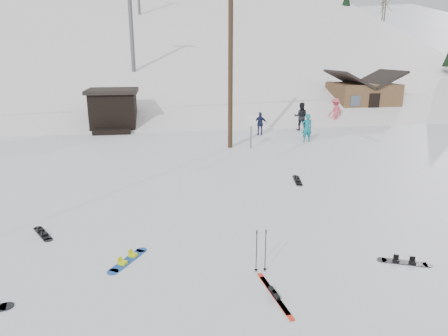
{
  "coord_description": "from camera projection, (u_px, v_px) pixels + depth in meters",
  "views": [
    {
      "loc": [
        -1.78,
        -7.6,
        5.12
      ],
      "look_at": [
        0.24,
        5.12,
        1.4
      ],
      "focal_mm": 32.0,
      "sensor_mm": 36.0,
      "label": 1
    }
  ],
  "objects": [
    {
      "name": "treeline_crest",
      "position": [
        167.0,
        76.0,
        90.5
      ],
      "size": [
        50.0,
        6.0,
        10.0
      ],
      "primitive_type": null,
      "color": "black",
      "rests_on": "ski_slope"
    },
    {
      "name": "skier_teal",
      "position": [
        307.0,
        128.0,
        23.63
      ],
      "size": [
        0.62,
        0.42,
        1.68
      ],
      "primitive_type": "imported",
      "rotation": [
        0.0,
        0.0,
        3.12
      ],
      "color": "#0C717E",
      "rests_on": "ground"
    },
    {
      "name": "ski_slope",
      "position": [
        174.0,
        163.0,
        64.42
      ],
      "size": [
        60.0,
        85.24,
        65.97
      ],
      "primitive_type": "cube",
      "rotation": [
        0.31,
        0.0,
        0.0
      ],
      "color": "white",
      "rests_on": "ground"
    },
    {
      "name": "board_scatter_d",
      "position": [
        404.0,
        262.0,
        10.11
      ],
      "size": [
        1.23,
        0.66,
        0.09
      ],
      "rotation": [
        0.0,
        0.0,
        -0.4
      ],
      "color": "black",
      "rests_on": "ground"
    },
    {
      "name": "ridge_right",
      "position": [
        409.0,
        155.0,
        65.12
      ],
      "size": [
        45.66,
        93.98,
        54.59
      ],
      "primitive_type": "cube",
      "rotation": [
        0.21,
        -0.05,
        -0.12
      ],
      "color": "white",
      "rests_on": "ground"
    },
    {
      "name": "skier_navy",
      "position": [
        260.0,
        124.0,
        25.64
      ],
      "size": [
        0.91,
        0.47,
        1.48
      ],
      "primitive_type": "imported",
      "rotation": [
        0.0,
        0.0,
        3.02
      ],
      "color": "#191D3F",
      "rests_on": "ground"
    },
    {
      "name": "trail_sign",
      "position": [
        251.0,
        126.0,
        21.9
      ],
      "size": [
        0.5,
        0.09,
        1.85
      ],
      "color": "#595B60",
      "rests_on": "ground"
    },
    {
      "name": "hero_skis",
      "position": [
        274.0,
        294.0,
        8.75
      ],
      "size": [
        0.34,
        1.84,
        0.1
      ],
      "rotation": [
        0.0,
        0.0,
        0.13
      ],
      "color": "red",
      "rests_on": "ground"
    },
    {
      "name": "utility_pole",
      "position": [
        231.0,
        62.0,
        21.19
      ],
      "size": [
        2.0,
        0.26,
        9.0
      ],
      "color": "#3A2819",
      "rests_on": "ground"
    },
    {
      "name": "lift_tower_near",
      "position": [
        131.0,
        20.0,
        34.58
      ],
      "size": [
        2.2,
        0.36,
        8.0
      ],
      "color": "#595B60",
      "rests_on": "ski_slope"
    },
    {
      "name": "skier_pink",
      "position": [
        335.0,
        111.0,
        29.56
      ],
      "size": [
        1.42,
        1.15,
        1.92
      ],
      "primitive_type": "imported",
      "rotation": [
        0.0,
        0.0,
        3.56
      ],
      "color": "#C84655",
      "rests_on": "ground"
    },
    {
      "name": "ground",
      "position": [
        249.0,
        291.0,
        8.9
      ],
      "size": [
        200.0,
        200.0,
        0.0
      ],
      "primitive_type": "plane",
      "color": "white",
      "rests_on": "ground"
    },
    {
      "name": "hero_snowboard",
      "position": [
        128.0,
        260.0,
        10.2
      ],
      "size": [
        0.92,
        1.3,
        0.1
      ],
      "rotation": [
        0.0,
        0.0,
        1.01
      ],
      "color": "#1B4DAF",
      "rests_on": "ground"
    },
    {
      "name": "treeline_right",
      "position": [
        441.0,
        92.0,
        54.18
      ],
      "size": [
        20.0,
        60.0,
        10.0
      ],
      "primitive_type": null,
      "color": "black",
      "rests_on": "ground"
    },
    {
      "name": "lift_hut",
      "position": [
        114.0,
        109.0,
        27.64
      ],
      "size": [
        3.4,
        4.1,
        2.75
      ],
      "color": "black",
      "rests_on": "ground"
    },
    {
      "name": "skier_dark",
      "position": [
        301.0,
        116.0,
        27.22
      ],
      "size": [
        1.1,
        0.97,
        1.89
      ],
      "primitive_type": "imported",
      "rotation": [
        0.0,
        0.0,
        2.82
      ],
      "color": "black",
      "rests_on": "ground"
    },
    {
      "name": "board_scatter_f",
      "position": [
        297.0,
        180.0,
        16.59
      ],
      "size": [
        0.51,
        1.44,
        0.1
      ],
      "rotation": [
        0.0,
        0.0,
        1.37
      ],
      "color": "black",
      "rests_on": "ground"
    },
    {
      "name": "board_scatter_b",
      "position": [
        43.0,
        233.0,
        11.71
      ],
      "size": [
        0.78,
        1.15,
        0.09
      ],
      "rotation": [
        0.0,
        0.0,
        2.1
      ],
      "color": "black",
      "rests_on": "ground"
    },
    {
      "name": "cabin",
      "position": [
        362.0,
        98.0,
        33.52
      ],
      "size": [
        5.39,
        4.4,
        3.77
      ],
      "color": "brown",
      "rests_on": "ground"
    },
    {
      "name": "ski_poles",
      "position": [
        261.0,
        251.0,
        9.57
      ],
      "size": [
        0.3,
        0.08,
        1.1
      ],
      "color": "black",
      "rests_on": "ground"
    }
  ]
}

